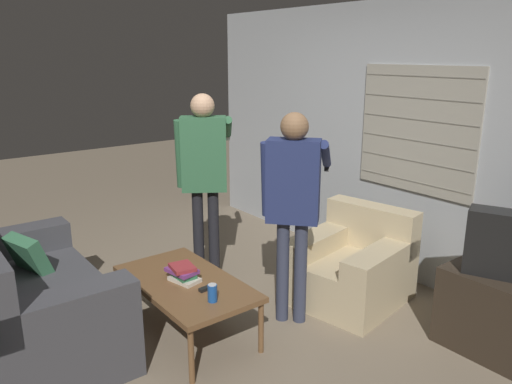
# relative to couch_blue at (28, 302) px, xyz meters

# --- Properties ---
(ground_plane) EXTENTS (16.00, 16.00, 0.00)m
(ground_plane) POSITION_rel_couch_blue_xyz_m (0.64, 1.13, -0.35)
(ground_plane) COLOR #7F705B
(wall_back) EXTENTS (5.20, 0.08, 2.55)m
(wall_back) POSITION_rel_couch_blue_xyz_m (0.65, 3.16, 0.93)
(wall_back) COLOR #ADB2B7
(wall_back) RESTS_ON ground_plane
(couch_blue) EXTENTS (1.64, 0.93, 0.95)m
(couch_blue) POSITION_rel_couch_blue_xyz_m (0.00, 0.00, 0.00)
(couch_blue) COLOR #424247
(couch_blue) RESTS_ON ground_plane
(armchair_beige) EXTENTS (0.99, 1.05, 0.78)m
(armchair_beige) POSITION_rel_couch_blue_xyz_m (0.91, 2.42, -0.05)
(armchair_beige) COLOR #C6B289
(armchair_beige) RESTS_ON ground_plane
(coffee_table) EXTENTS (1.17, 0.65, 0.44)m
(coffee_table) POSITION_rel_couch_blue_xyz_m (0.54, 0.99, 0.05)
(coffee_table) COLOR brown
(coffee_table) RESTS_ON ground_plane
(person_left_standing) EXTENTS (0.60, 0.78, 1.74)m
(person_left_standing) POSITION_rel_couch_blue_xyz_m (-0.17, 1.62, 0.76)
(person_left_standing) COLOR black
(person_left_standing) RESTS_ON ground_plane
(person_right_standing) EXTENTS (0.49, 0.80, 1.67)m
(person_right_standing) POSITION_rel_couch_blue_xyz_m (0.87, 1.75, 0.70)
(person_right_standing) COLOR #33384C
(person_right_standing) RESTS_ON ground_plane
(book_stack) EXTENTS (0.28, 0.20, 0.12)m
(book_stack) POSITION_rel_couch_blue_xyz_m (0.53, 0.97, 0.15)
(book_stack) COLOR beige
(book_stack) RESTS_ON coffee_table
(soda_can) EXTENTS (0.07, 0.07, 0.13)m
(soda_can) POSITION_rel_couch_blue_xyz_m (0.93, 0.97, 0.15)
(soda_can) COLOR #194C9E
(soda_can) RESTS_ON coffee_table
(spare_remote) EXTENTS (0.05, 0.13, 0.02)m
(spare_remote) POSITION_rel_couch_blue_xyz_m (0.76, 1.04, 0.10)
(spare_remote) COLOR black
(spare_remote) RESTS_ON coffee_table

